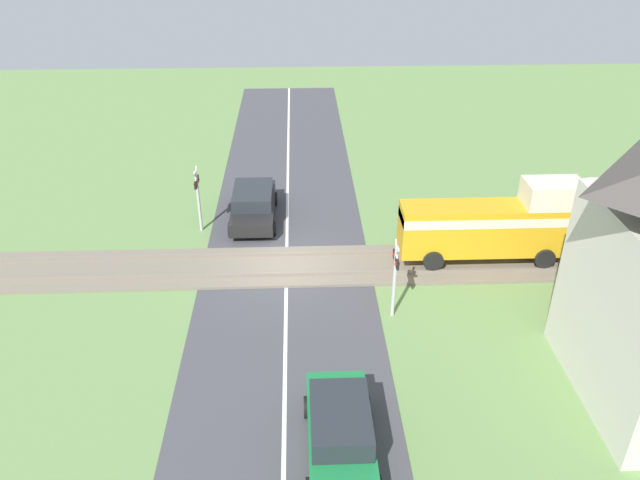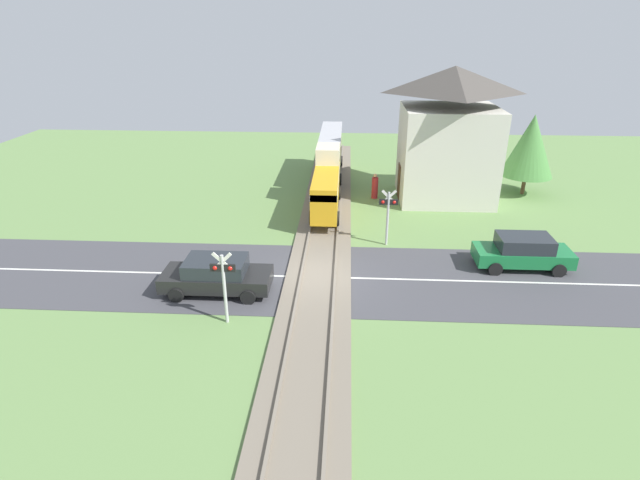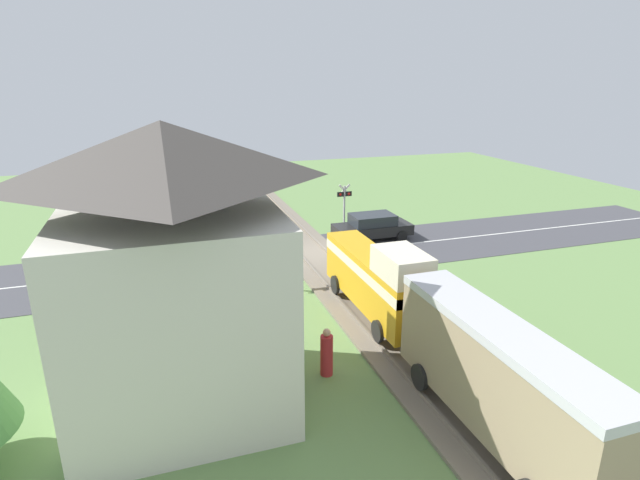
{
  "view_description": "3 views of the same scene",
  "coord_description": "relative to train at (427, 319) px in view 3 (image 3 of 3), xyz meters",
  "views": [
    {
      "loc": [
        20.15,
        0.49,
        12.76
      ],
      "look_at": [
        0.0,
        1.28,
        1.2
      ],
      "focal_mm": 35.0,
      "sensor_mm": 36.0,
      "label": 1
    },
    {
      "loc": [
        1.12,
        -18.93,
        10.16
      ],
      "look_at": [
        0.0,
        1.28,
        1.2
      ],
      "focal_mm": 28.0,
      "sensor_mm": 36.0,
      "label": 2
    },
    {
      "loc": [
        7.27,
        23.29,
        8.73
      ],
      "look_at": [
        0.0,
        1.28,
        1.2
      ],
      "focal_mm": 28.0,
      "sensor_mm": 36.0,
      "label": 3
    }
  ],
  "objects": [
    {
      "name": "ground_plane",
      "position": [
        0.0,
        -11.49,
        -1.86
      ],
      "size": [
        60.0,
        60.0,
        0.0
      ],
      "primitive_type": "plane",
      "color": "#66894C"
    },
    {
      "name": "road_surface",
      "position": [
        0.0,
        -11.49,
        -1.85
      ],
      "size": [
        48.0,
        6.4,
        0.02
      ],
      "color": "#424247",
      "rests_on": "ground_plane"
    },
    {
      "name": "track_bed",
      "position": [
        0.0,
        -11.49,
        -1.79
      ],
      "size": [
        2.8,
        48.0,
        0.24
      ],
      "color": "#756B5B",
      "rests_on": "ground_plane"
    },
    {
      "name": "train",
      "position": [
        0.0,
        0.0,
        0.0
      ],
      "size": [
        1.58,
        14.05,
        3.18
      ],
      "color": "gold",
      "rests_on": "track_bed"
    },
    {
      "name": "car_near_crossing",
      "position": [
        -4.02,
        -12.93,
        -1.09
      ],
      "size": [
        4.37,
        1.96,
        1.46
      ],
      "color": "black",
      "rests_on": "ground_plane"
    },
    {
      "name": "car_far_side",
      "position": [
        8.97,
        -10.05,
        -1.07
      ],
      "size": [
        4.14,
        1.8,
        1.52
      ],
      "color": "#197038",
      "rests_on": "ground_plane"
    },
    {
      "name": "crossing_signal_west_approach",
      "position": [
        -3.14,
        -15.1,
        -0.04
      ],
      "size": [
        0.9,
        0.18,
        2.83
      ],
      "color": "#B7B7B7",
      "rests_on": "ground_plane"
    },
    {
      "name": "crossing_signal_east_approach",
      "position": [
        3.14,
        -7.87,
        -0.04
      ],
      "size": [
        0.9,
        0.18,
        2.83
      ],
      "color": "#B7B7B7",
      "rests_on": "ground_plane"
    },
    {
      "name": "station_building",
      "position": [
        7.09,
        -0.63,
        1.94
      ],
      "size": [
        5.89,
        5.28,
        7.81
      ],
      "color": "beige",
      "rests_on": "ground_plane"
    },
    {
      "name": "pedestrian_by_station",
      "position": [
        2.87,
        -0.86,
        -1.15
      ],
      "size": [
        0.39,
        0.39,
        1.56
      ],
      "color": "#B2282D",
      "rests_on": "ground_plane"
    }
  ]
}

